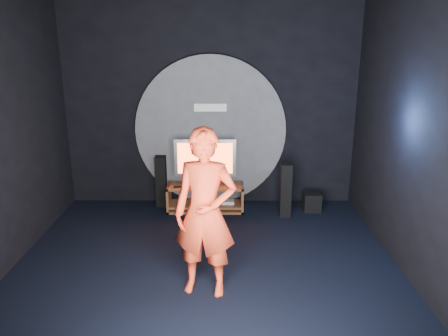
# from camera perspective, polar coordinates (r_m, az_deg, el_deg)

# --- Properties ---
(floor) EXTENTS (5.00, 5.00, 0.00)m
(floor) POSITION_cam_1_polar(r_m,az_deg,el_deg) (5.73, -2.44, -13.16)
(floor) COLOR black
(floor) RESTS_ON ground
(back_wall) EXTENTS (5.00, 0.04, 3.50)m
(back_wall) POSITION_cam_1_polar(r_m,az_deg,el_deg) (7.56, -1.78, 8.24)
(back_wall) COLOR black
(back_wall) RESTS_ON ground
(front_wall) EXTENTS (5.00, 0.04, 3.50)m
(front_wall) POSITION_cam_1_polar(r_m,az_deg,el_deg) (2.71, -5.17, -7.15)
(front_wall) COLOR black
(front_wall) RESTS_ON ground
(right_wall) EXTENTS (0.04, 5.00, 3.50)m
(right_wall) POSITION_cam_1_polar(r_m,az_deg,el_deg) (5.57, 24.03, 3.82)
(right_wall) COLOR black
(right_wall) RESTS_ON ground
(wall_disc_panel) EXTENTS (2.60, 0.11, 2.60)m
(wall_disc_panel) POSITION_cam_1_polar(r_m,az_deg,el_deg) (7.58, -1.76, 4.83)
(wall_disc_panel) COLOR #515156
(wall_disc_panel) RESTS_ON ground
(media_console) EXTENTS (1.29, 0.45, 0.45)m
(media_console) POSITION_cam_1_polar(r_m,az_deg,el_deg) (7.51, -2.38, -4.08)
(media_console) COLOR brown
(media_console) RESTS_ON ground
(tv) EXTENTS (1.04, 0.22, 0.78)m
(tv) POSITION_cam_1_polar(r_m,az_deg,el_deg) (7.37, -2.47, 1.08)
(tv) COLOR #A7A7AE
(tv) RESTS_ON media_console
(center_speaker) EXTENTS (0.40, 0.15, 0.15)m
(center_speaker) POSITION_cam_1_polar(r_m,az_deg,el_deg) (7.32, -2.49, -1.91)
(center_speaker) COLOR black
(center_speaker) RESTS_ON media_console
(remote) EXTENTS (0.18, 0.05, 0.02)m
(remote) POSITION_cam_1_polar(r_m,az_deg,el_deg) (7.34, -5.86, -2.45)
(remote) COLOR black
(remote) RESTS_ON media_console
(tower_speaker_left) EXTENTS (0.18, 0.20, 0.90)m
(tower_speaker_left) POSITION_cam_1_polar(r_m,az_deg,el_deg) (7.69, -8.20, -1.74)
(tower_speaker_left) COLOR black
(tower_speaker_left) RESTS_ON ground
(tower_speaker_right) EXTENTS (0.18, 0.20, 0.90)m
(tower_speaker_right) POSITION_cam_1_polar(r_m,az_deg,el_deg) (7.25, 8.04, -2.88)
(tower_speaker_right) COLOR black
(tower_speaker_right) RESTS_ON ground
(subwoofer) EXTENTS (0.29, 0.29, 0.32)m
(subwoofer) POSITION_cam_1_polar(r_m,az_deg,el_deg) (7.64, 11.40, -4.33)
(subwoofer) COLOR black
(subwoofer) RESTS_ON ground
(player) EXTENTS (0.77, 0.57, 1.94)m
(player) POSITION_cam_1_polar(r_m,az_deg,el_deg) (4.89, -2.49, -5.95)
(player) COLOR #F34021
(player) RESTS_ON ground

